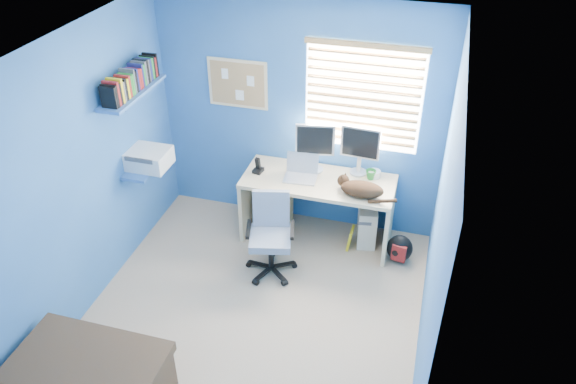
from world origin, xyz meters
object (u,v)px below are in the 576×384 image
(desk, at_px, (317,209))
(cat, at_px, (362,189))
(laptop, at_px, (300,170))
(tower_pc, at_px, (367,221))
(office_chair, at_px, (271,244))

(desk, xyz_separation_m, cat, (0.47, -0.17, 0.45))
(desk, distance_m, cat, 0.67)
(laptop, xyz_separation_m, tower_pc, (0.71, 0.15, -0.62))
(laptop, height_order, office_chair, laptop)
(laptop, distance_m, office_chair, 0.82)
(laptop, bearing_deg, tower_pc, 7.80)
(desk, relative_size, cat, 3.68)
(desk, xyz_separation_m, tower_pc, (0.52, 0.12, -0.14))
(cat, bearing_deg, office_chair, -126.03)
(tower_pc, bearing_deg, cat, -108.85)
(office_chair, bearing_deg, desk, 62.98)
(cat, height_order, office_chair, cat)
(laptop, relative_size, office_chair, 0.39)
(laptop, bearing_deg, desk, 4.52)
(desk, xyz_separation_m, laptop, (-0.19, -0.03, 0.48))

